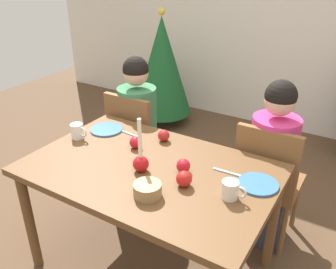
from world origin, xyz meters
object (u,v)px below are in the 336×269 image
object	(u,v)px
christmas_tree	(162,66)
mug_right	(231,190)
chair_right	(267,178)
person_right_child	(270,168)
person_left_child	(138,131)
apple_near_candle	(184,179)
bowl_walnuts	(147,190)
apple_far_edge	(136,142)
plate_right	(258,184)
dining_table	(150,179)
mug_left	(78,131)
apple_by_left_plate	(164,135)
apple_by_right_mug	(183,166)
plate_left	(106,129)
candle_centerpiece	(141,161)
chair_left	(136,139)

from	to	relation	value
christmas_tree	mug_right	size ratio (longest dim) A/B	10.45
chair_right	person_right_child	xyz separation A→B (m)	(-0.00, 0.03, 0.06)
person_left_child	apple_near_candle	world-z (taller)	person_left_child
bowl_walnuts	apple_far_edge	world-z (taller)	apple_far_edge
person_left_child	plate_right	bearing A→B (deg)	-23.58
dining_table	mug_left	size ratio (longest dim) A/B	11.16
apple_by_left_plate	chair_right	bearing A→B (deg)	25.42
plate_right	person_right_child	bearing A→B (deg)	97.21
apple_by_right_mug	apple_by_left_plate	bearing A→B (deg)	138.27
apple_by_left_plate	apple_far_edge	size ratio (longest dim) A/B	1.01
mug_left	apple_by_left_plate	xyz separation A→B (m)	(0.50, 0.26, -0.01)
dining_table	apple_by_left_plate	bearing A→B (deg)	108.02
christmas_tree	apple_by_right_mug	bearing A→B (deg)	-54.76
person_right_child	plate_left	distance (m)	1.13
apple_by_right_mug	chair_right	bearing A→B (deg)	59.00
mug_right	apple_by_right_mug	xyz separation A→B (m)	(-0.31, 0.09, -0.01)
person_left_child	apple_by_left_plate	xyz separation A→B (m)	(0.45, -0.33, 0.22)
person_right_child	mug_right	bearing A→B (deg)	-91.68
plate_left	bowl_walnuts	bearing A→B (deg)	-35.15
candle_centerpiece	apple_by_left_plate	bearing A→B (deg)	102.75
christmas_tree	plate_right	bearing A→B (deg)	-46.15
person_right_child	mug_left	bearing A→B (deg)	-152.33
person_left_child	christmas_tree	bearing A→B (deg)	114.70
christmas_tree	plate_right	xyz separation A→B (m)	(1.73, -1.80, 0.06)
chair_right	person_right_child	bearing A→B (deg)	90.00
plate_left	plate_right	world-z (taller)	same
person_left_child	apple_near_candle	xyz separation A→B (m)	(0.80, -0.70, 0.22)
person_left_child	plate_right	size ratio (longest dim) A/B	5.49
candle_centerpiece	apple_far_edge	size ratio (longest dim) A/B	4.23
dining_table	mug_right	world-z (taller)	mug_right
chair_left	mug_left	distance (m)	0.63
apple_near_candle	bowl_walnuts	bearing A→B (deg)	-124.05
dining_table	christmas_tree	world-z (taller)	christmas_tree
chair_left	mug_right	world-z (taller)	chair_left
plate_right	christmas_tree	bearing A→B (deg)	133.85
candle_centerpiece	apple_by_right_mug	xyz separation A→B (m)	(0.20, 0.11, -0.03)
person_left_child	christmas_tree	size ratio (longest dim) A/B	0.88
bowl_walnuts	apple_by_left_plate	bearing A→B (deg)	114.32
person_right_child	apple_by_left_plate	world-z (taller)	person_right_child
person_right_child	mug_right	distance (m)	0.71
person_left_child	bowl_walnuts	bearing A→B (deg)	-51.40
dining_table	christmas_tree	xyz separation A→B (m)	(-1.15, 1.95, 0.03)
chair_left	apple_by_left_plate	size ratio (longest dim) A/B	11.86
person_right_child	apple_near_candle	xyz separation A→B (m)	(-0.26, -0.70, 0.22)
mug_left	apple_by_right_mug	xyz separation A→B (m)	(0.79, 0.00, -0.01)
apple_by_left_plate	apple_far_edge	xyz separation A→B (m)	(-0.10, -0.17, -0.00)
plate_right	dining_table	bearing A→B (deg)	-165.76
plate_left	apple_near_candle	world-z (taller)	apple_near_candle
mug_left	apple_near_candle	distance (m)	0.86
plate_right	apple_far_edge	world-z (taller)	apple_far_edge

